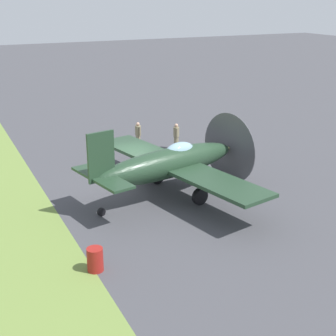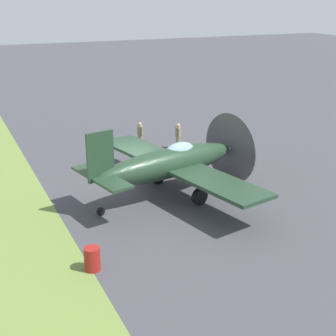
{
  "view_description": "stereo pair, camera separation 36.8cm",
  "coord_description": "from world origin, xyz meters",
  "px_view_note": "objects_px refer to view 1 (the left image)",
  "views": [
    {
      "loc": [
        23.5,
        -9.14,
        9.58
      ],
      "look_at": [
        2.97,
        0.73,
        1.49
      ],
      "focal_mm": 52.63,
      "sensor_mm": 36.0,
      "label": 1
    },
    {
      "loc": [
        23.65,
        -8.8,
        9.58
      ],
      "look_at": [
        2.97,
        0.73,
        1.49
      ],
      "focal_mm": 52.63,
      "sensor_mm": 36.0,
      "label": 2
    }
  ],
  "objects_px": {
    "airplane_lead": "(171,163)",
    "ground_crew_mechanic": "(138,135)",
    "ground_crew_chief": "(176,136)",
    "fuel_drum": "(95,259)"
  },
  "relations": [
    {
      "from": "ground_crew_chief",
      "to": "ground_crew_mechanic",
      "type": "xyz_separation_m",
      "value": [
        -1.37,
        -2.1,
        0.0
      ]
    },
    {
      "from": "ground_crew_chief",
      "to": "ground_crew_mechanic",
      "type": "distance_m",
      "value": 2.51
    },
    {
      "from": "airplane_lead",
      "to": "fuel_drum",
      "type": "relative_size",
      "value": 12.96
    },
    {
      "from": "fuel_drum",
      "to": "ground_crew_chief",
      "type": "bearing_deg",
      "value": 142.2
    },
    {
      "from": "airplane_lead",
      "to": "ground_crew_chief",
      "type": "height_order",
      "value": "airplane_lead"
    },
    {
      "from": "ground_crew_mechanic",
      "to": "fuel_drum",
      "type": "relative_size",
      "value": 1.92
    },
    {
      "from": "ground_crew_chief",
      "to": "ground_crew_mechanic",
      "type": "height_order",
      "value": "same"
    },
    {
      "from": "ground_crew_mechanic",
      "to": "fuel_drum",
      "type": "distance_m",
      "value": 15.2
    },
    {
      "from": "airplane_lead",
      "to": "ground_crew_mechanic",
      "type": "bearing_deg",
      "value": 157.16
    },
    {
      "from": "airplane_lead",
      "to": "ground_crew_chief",
      "type": "xyz_separation_m",
      "value": [
        -6.78,
        3.69,
        -0.82
      ]
    }
  ]
}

